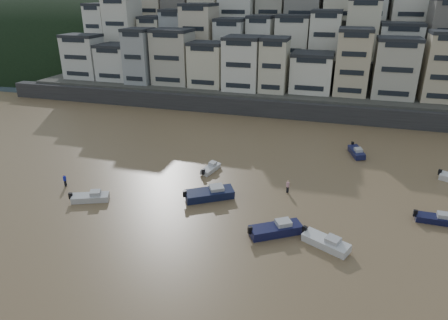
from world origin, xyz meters
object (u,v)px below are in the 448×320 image
(person_blue, at_px, (65,180))
(person_pink, at_px, (288,186))
(boat_f, at_px, (211,168))
(boat_b, at_px, (326,241))
(boat_c, at_px, (210,193))
(boat_j, at_px, (90,196))
(boat_a, at_px, (276,228))
(boat_d, at_px, (436,218))
(boat_i, at_px, (357,151))

(person_blue, relative_size, person_pink, 1.00)
(boat_f, height_order, boat_b, boat_b)
(boat_f, xyz_separation_m, person_blue, (-17.48, -10.17, 0.27))
(boat_f, distance_m, boat_c, 8.52)
(boat_j, xyz_separation_m, boat_c, (14.27, 4.78, 0.24))
(boat_b, distance_m, boat_a, 5.46)
(boat_c, bearing_deg, boat_d, -28.44)
(boat_f, bearing_deg, boat_a, -126.90)
(boat_d, relative_size, person_blue, 2.70)
(boat_d, bearing_deg, boat_i, 115.23)
(boat_a, height_order, boat_d, boat_a)
(boat_a, xyz_separation_m, person_pink, (-0.17, 10.28, 0.01))
(boat_i, distance_m, boat_c, 27.62)
(boat_b, relative_size, boat_a, 0.87)
(boat_b, bearing_deg, boat_d, 62.66)
(boat_j, height_order, boat_d, boat_j)
(boat_i, bearing_deg, boat_d, 8.85)
(boat_b, distance_m, person_pink, 12.49)
(boat_i, distance_m, boat_j, 41.30)
(boat_j, height_order, person_pink, person_pink)
(person_pink, bearing_deg, boat_j, -158.05)
(boat_f, height_order, boat_c, boat_c)
(boat_j, bearing_deg, boat_i, 15.58)
(person_pink, bearing_deg, boat_f, 163.82)
(boat_d, distance_m, person_pink, 17.56)
(boat_i, bearing_deg, boat_c, -56.43)
(boat_d, relative_size, person_pink, 2.70)
(person_pink, bearing_deg, boat_i, 61.31)
(boat_i, relative_size, boat_d, 1.13)
(boat_c, bearing_deg, boat_a, -63.37)
(boat_b, bearing_deg, boat_c, -176.78)
(boat_i, bearing_deg, boat_j, -67.10)
(boat_f, distance_m, boat_i, 24.26)
(boat_a, bearing_deg, person_blue, 140.35)
(boat_i, distance_m, person_pink, 18.42)
(boat_f, xyz_separation_m, boat_c, (2.54, -8.13, 0.32))
(boat_a, bearing_deg, boat_d, -8.94)
(boat_f, bearing_deg, boat_b, -118.15)
(boat_c, bearing_deg, person_blue, 153.04)
(boat_f, relative_size, boat_j, 0.88)
(boat_i, height_order, person_pink, person_pink)
(boat_b, bearing_deg, person_pink, 143.26)
(boat_j, xyz_separation_m, person_pink, (23.53, 9.48, 0.19))
(boat_i, xyz_separation_m, boat_j, (-32.37, -25.64, -0.05))
(boat_f, height_order, person_pink, person_pink)
(boat_j, distance_m, person_pink, 25.37)
(boat_b, distance_m, boat_c, 16.17)
(boat_i, relative_size, person_blue, 3.06)
(boat_j, relative_size, person_pink, 2.87)
(boat_f, bearing_deg, person_pink, -94.24)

